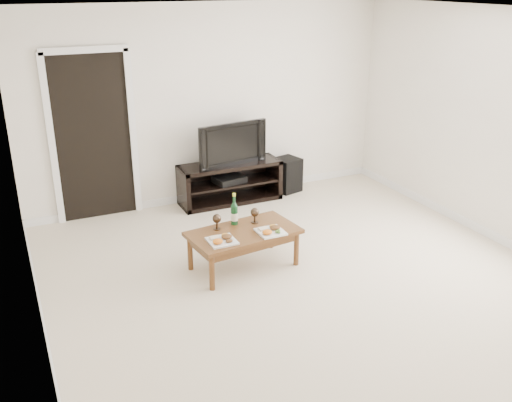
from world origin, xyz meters
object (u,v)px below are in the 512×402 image
object	(u,v)px
media_console	(230,182)
subwoofer	(287,175)
television	(229,143)
coffee_table	(244,249)

from	to	relation	value
media_console	subwoofer	xyz separation A→B (m)	(0.90, 0.05, -0.03)
television	subwoofer	xyz separation A→B (m)	(0.90, 0.05, -0.59)
media_console	coffee_table	xyz separation A→B (m)	(-0.59, -1.82, -0.07)
subwoofer	coffee_table	distance (m)	2.39
media_console	subwoofer	distance (m)	0.90
media_console	coffee_table	bearing A→B (deg)	-108.07
media_console	television	distance (m)	0.56
coffee_table	subwoofer	bearing A→B (deg)	51.32
media_console	subwoofer	bearing A→B (deg)	3.15
media_console	coffee_table	distance (m)	1.91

